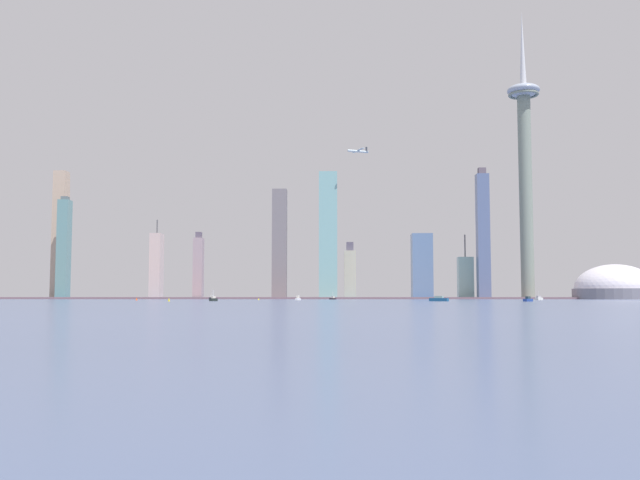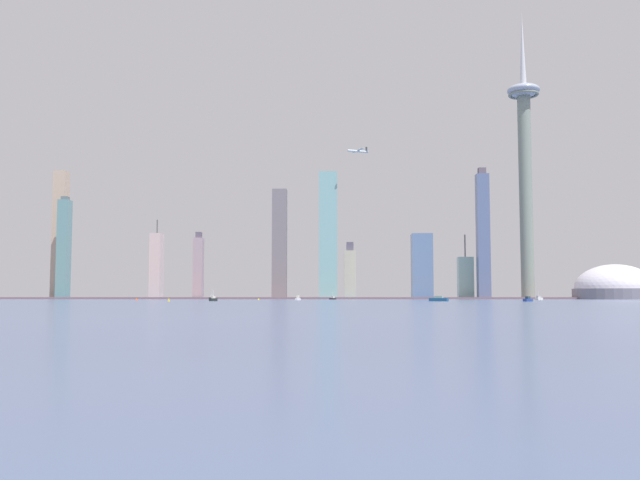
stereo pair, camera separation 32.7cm
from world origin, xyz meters
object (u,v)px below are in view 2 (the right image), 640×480
(skyscraper_2, at_px, (465,278))
(skyscraper_5, at_px, (156,266))
(skyscraper_4, at_px, (422,266))
(boat_4, at_px, (213,299))
(boat_0, at_px, (439,299))
(boat_5, at_px, (528,300))
(channel_buoy_2, at_px, (259,299))
(skyscraper_7, at_px, (64,249))
(observation_tower, at_px, (525,155))
(channel_buoy_1, at_px, (137,299))
(skyscraper_3, at_px, (61,235))
(boat_1, at_px, (298,298))
(airplane, at_px, (358,151))
(skyscraper_1, at_px, (483,235))
(skyscraper_9, at_px, (280,244))
(skyscraper_6, at_px, (350,273))
(boat_6, at_px, (539,298))
(skyscraper_0, at_px, (328,235))
(skyscraper_8, at_px, (198,267))
(stadium_dome, at_px, (615,290))
(boat_2, at_px, (212,298))
(boat_3, at_px, (333,298))
(channel_buoy_0, at_px, (169,299))

(skyscraper_2, bearing_deg, skyscraper_5, 172.62)
(skyscraper_2, height_order, skyscraper_4, skyscraper_4)
(boat_4, bearing_deg, skyscraper_4, -0.48)
(boat_0, height_order, boat_5, boat_0)
(channel_buoy_2, bearing_deg, skyscraper_7, 141.75)
(observation_tower, relative_size, channel_buoy_1, 144.78)
(skyscraper_3, relative_size, channel_buoy_2, 99.29)
(boat_1, relative_size, airplane, 0.30)
(channel_buoy_2, bearing_deg, skyscraper_1, 34.26)
(airplane, bearing_deg, boat_0, 75.57)
(skyscraper_7, bearing_deg, skyscraper_9, -6.33)
(skyscraper_6, distance_m, boat_6, 324.16)
(skyscraper_0, xyz_separation_m, channel_buoy_1, (-165.39, -265.75, -78.93))
(skyscraper_8, height_order, channel_buoy_1, skyscraper_8)
(skyscraper_8, bearing_deg, airplane, -14.94)
(observation_tower, bearing_deg, skyscraper_5, 169.42)
(stadium_dome, bearing_deg, boat_2, -163.30)
(skyscraper_1, distance_m, skyscraper_6, 183.62)
(boat_3, height_order, channel_buoy_1, boat_3)
(boat_0, bearing_deg, skyscraper_7, 170.27)
(skyscraper_9, bearing_deg, boat_6, -40.02)
(boat_0, bearing_deg, channel_buoy_1, -167.39)
(skyscraper_6, bearing_deg, skyscraper_0, -114.26)
(boat_3, xyz_separation_m, boat_5, (140.29, -271.03, 0.08))
(boat_2, distance_m, channel_buoy_2, 50.75)
(boat_1, xyz_separation_m, boat_4, (-57.66, -112.67, -0.23))
(skyscraper_9, relative_size, boat_0, 10.02)
(boat_0, xyz_separation_m, boat_5, (59.33, -23.67, -0.17))
(boat_3, xyz_separation_m, airplane, (30.74, 88.93, 181.92))
(skyscraper_0, bearing_deg, boat_2, -124.84)
(skyscraper_2, height_order, boat_6, skyscraper_2)
(skyscraper_4, distance_m, skyscraper_8, 294.01)
(skyscraper_9, bearing_deg, channel_buoy_1, -109.95)
(skyscraper_0, relative_size, skyscraper_6, 2.11)
(skyscraper_0, xyz_separation_m, boat_6, (203.83, -207.65, -78.64))
(channel_buoy_1, bearing_deg, boat_1, 10.54)
(boat_2, bearing_deg, observation_tower, -58.59)
(boat_1, relative_size, boat_6, 0.75)
(airplane, bearing_deg, skyscraper_4, -164.61)
(skyscraper_4, relative_size, skyscraper_8, 0.98)
(skyscraper_8, relative_size, boat_3, 8.85)
(boat_1, height_order, boat_4, boat_4)
(skyscraper_5, xyz_separation_m, skyscraper_8, (68.23, -48.84, -3.70))
(boat_1, bearing_deg, skyscraper_2, -18.26)
(skyscraper_6, distance_m, boat_0, 427.30)
(skyscraper_4, distance_m, airplane, 177.57)
(boat_0, distance_m, boat_5, 63.88)
(skyscraper_4, bearing_deg, boat_1, -117.32)
(airplane, bearing_deg, boat_6, 109.06)
(skyscraper_7, xyz_separation_m, channel_buoy_0, (247.50, -428.03, -66.02))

